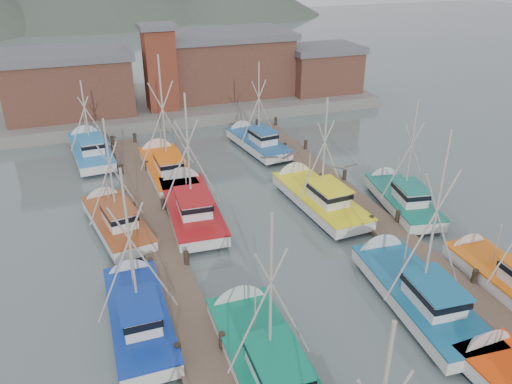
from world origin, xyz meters
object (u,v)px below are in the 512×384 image
object	(u,v)px
boat_8	(190,205)
lookout_tower	(160,67)
boat_4	(263,356)
boat_12	(166,167)

from	to	relation	value
boat_8	lookout_tower	bearing A→B (deg)	87.32
lookout_tower	boat_4	distance (m)	36.83
boat_12	lookout_tower	bearing A→B (deg)	78.88
boat_4	boat_8	distance (m)	14.83
lookout_tower	boat_12	bearing A→B (deg)	-100.09
boat_8	boat_12	bearing A→B (deg)	95.70
boat_4	boat_8	xyz separation A→B (m)	(0.29, 14.83, 0.00)
boat_4	boat_12	bearing A→B (deg)	90.93
lookout_tower	boat_8	bearing A→B (deg)	-96.04
boat_4	boat_8	world-z (taller)	boat_8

